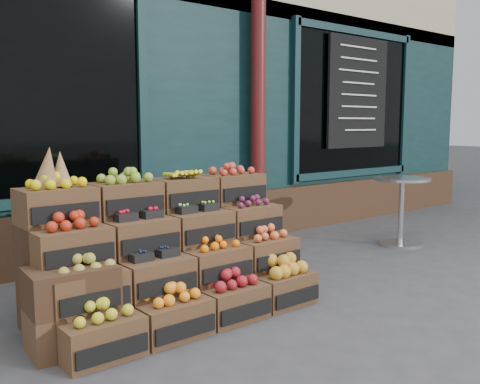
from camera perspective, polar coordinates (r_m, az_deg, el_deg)
ground at (r=4.59m, az=7.66°, el=-11.26°), size 60.00×60.00×0.00m
shop_facade at (r=8.72m, az=-18.17°, el=13.17°), size 12.00×6.24×4.80m
crate_display at (r=4.19m, az=-7.50°, el=-7.31°), size 2.08×1.01×1.30m
spare_crates at (r=3.70m, az=-17.50°, el=-11.72°), size 0.58×0.42×0.55m
bistro_table at (r=6.65m, az=16.82°, el=-1.16°), size 0.65×0.65×0.82m
shopkeeper at (r=6.24m, az=-21.49°, el=3.43°), size 0.87×0.65×2.18m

